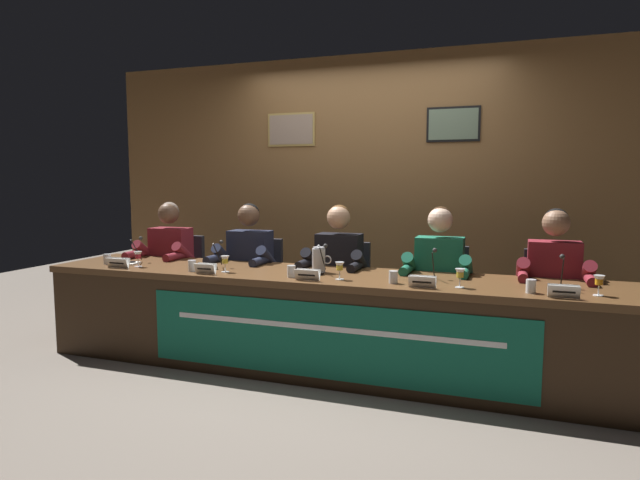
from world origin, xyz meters
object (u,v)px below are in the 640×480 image
at_px(panelist_left, 246,263).
at_px(microphone_far_left, 135,254).
at_px(panelist_far_right, 554,281).
at_px(panelist_right, 438,274).
at_px(microphone_center, 322,264).
at_px(juice_glass_far_left, 138,256).
at_px(water_cup_center, 291,272).
at_px(nameplate_far_left, 118,263).
at_px(chair_center, 343,297).
at_px(juice_glass_far_right, 599,282).
at_px(microphone_left, 216,259).
at_px(conference_table, 315,305).
at_px(chair_left, 257,290).
at_px(juice_glass_center, 340,267).
at_px(water_pitcher_central, 319,260).
at_px(nameplate_left, 206,269).
at_px(water_cup_right, 393,278).
at_px(microphone_far_right, 562,278).
at_px(water_cup_far_left, 107,260).
at_px(nameplate_center, 307,275).
at_px(panelist_center, 336,268).
at_px(juice_glass_left, 225,261).
at_px(chair_right, 440,304).
at_px(juice_glass_right, 460,274).
at_px(nameplate_far_right, 564,291).
at_px(water_cup_far_right, 531,287).
at_px(panelist_far_left, 166,259).
at_px(document_stack_far_left, 125,263).
at_px(water_cup_left, 192,266).
at_px(nameplate_right, 422,282).
at_px(chair_far_right, 551,312).
at_px(chair_far_left, 179,285).

bearing_deg(panelist_left, microphone_far_left, -152.21).
bearing_deg(panelist_far_right, panelist_right, 180.00).
height_order(microphone_center, panelist_far_right, panelist_far_right).
relative_size(juice_glass_far_left, water_cup_center, 1.46).
xyz_separation_m(nameplate_far_left, chair_center, (1.59, 0.87, -0.34)).
height_order(nameplate_far_left, juice_glass_far_right, juice_glass_far_right).
bearing_deg(microphone_left, conference_table, -4.01).
bearing_deg(chair_left, juice_glass_center, -37.04).
bearing_deg(juice_glass_far_right, nameplate_far_left, -178.03).
relative_size(microphone_far_left, juice_glass_center, 1.74).
distance_m(juice_glass_far_right, water_pitcher_central, 1.87).
distance_m(nameplate_left, water_cup_right, 1.39).
distance_m(chair_center, microphone_far_right, 1.80).
relative_size(water_cup_far_left, nameplate_center, 0.48).
distance_m(panelist_center, panelist_far_right, 1.62).
bearing_deg(juice_glass_left, chair_right, 27.02).
distance_m(chair_right, panelist_far_right, 0.88).
bearing_deg(panelist_right, nameplate_center, -139.75).
distance_m(conference_table, juice_glass_right, 1.07).
xyz_separation_m(nameplate_center, panelist_right, (0.80, 0.68, -0.06)).
height_order(panelist_right, nameplate_far_right, panelist_right).
height_order(chair_left, juice_glass_left, chair_left).
xyz_separation_m(juice_glass_right, panelist_far_right, (0.60, 0.59, -0.11)).
height_order(water_cup_far_right, microphone_far_right, microphone_far_right).
xyz_separation_m(water_cup_far_left, water_cup_center, (1.66, -0.05, 0.00)).
distance_m(juice_glass_center, microphone_center, 0.26).
bearing_deg(juice_glass_center, panelist_far_left, 162.63).
height_order(chair_center, juice_glass_far_right, chair_center).
distance_m(panelist_far_left, panelist_right, 2.44).
distance_m(water_cup_far_left, water_cup_far_right, 3.25).
height_order(water_cup_far_left, document_stack_far_left, water_cup_far_left).
xyz_separation_m(chair_left, juice_glass_left, (0.12, -0.77, 0.38)).
bearing_deg(panelist_far_right, juice_glass_center, -157.85).
bearing_deg(nameplate_far_right, document_stack_far_left, 176.32).
height_order(nameplate_far_left, water_cup_left, water_cup_left).
bearing_deg(water_cup_center, panelist_far_left, 157.94).
xyz_separation_m(conference_table, chair_left, (-0.82, 0.70, -0.08)).
relative_size(microphone_left, nameplate_right, 1.24).
xyz_separation_m(nameplate_left, chair_far_right, (2.42, 0.88, -0.34)).
height_order(chair_left, water_cup_far_right, chair_left).
xyz_separation_m(panelist_center, microphone_far_right, (1.64, -0.44, 0.10)).
xyz_separation_m(water_cup_far_left, water_cup_right, (2.39, -0.03, 0.00)).
bearing_deg(chair_left, nameplate_far_left, -131.63).
bearing_deg(water_cup_right, microphone_left, 174.43).
distance_m(chair_far_right, nameplate_far_right, 0.96).
distance_m(panelist_left, nameplate_left, 0.69).
bearing_deg(microphone_far_right, juice_glass_far_left, -177.40).
bearing_deg(microphone_center, water_cup_center, -129.27).
distance_m(nameplate_left, panelist_center, 1.05).
xyz_separation_m(chair_far_left, chair_far_right, (3.25, 0.00, 0.00)).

